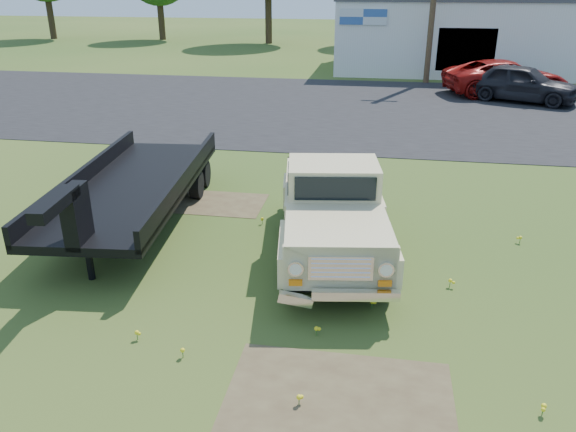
# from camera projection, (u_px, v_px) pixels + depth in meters

# --- Properties ---
(ground) EXTENTS (140.00, 140.00, 0.00)m
(ground) POSITION_uv_depth(u_px,v_px,m) (271.00, 280.00, 10.34)
(ground) COLOR #2A4B18
(ground) RESTS_ON ground
(asphalt_lot) EXTENTS (90.00, 14.00, 0.02)m
(asphalt_lot) POSITION_uv_depth(u_px,v_px,m) (339.00, 108.00, 23.95)
(asphalt_lot) COLOR black
(asphalt_lot) RESTS_ON ground
(dirt_patch_a) EXTENTS (3.00, 2.00, 0.01)m
(dirt_patch_a) POSITION_uv_depth(u_px,v_px,m) (339.00, 400.00, 7.39)
(dirt_patch_a) COLOR #4B3C28
(dirt_patch_a) RESTS_ON ground
(dirt_patch_b) EXTENTS (2.20, 1.60, 0.01)m
(dirt_patch_b) POSITION_uv_depth(u_px,v_px,m) (219.00, 203.00, 13.82)
(dirt_patch_b) COLOR #4B3C28
(dirt_patch_b) RESTS_ON ground
(commercial_building) EXTENTS (14.20, 8.20, 4.15)m
(commercial_building) POSITION_uv_depth(u_px,v_px,m) (459.00, 33.00, 33.09)
(commercial_building) COLOR silver
(commercial_building) RESTS_ON ground
(vintage_pickup_truck) EXTENTS (2.80, 5.50, 1.91)m
(vintage_pickup_truck) POSITION_uv_depth(u_px,v_px,m) (332.00, 209.00, 10.99)
(vintage_pickup_truck) COLOR #C9B886
(vintage_pickup_truck) RESTS_ON ground
(flatbed_trailer) EXTENTS (3.05, 7.34, 1.95)m
(flatbed_trailer) POSITION_uv_depth(u_px,v_px,m) (134.00, 180.00, 12.48)
(flatbed_trailer) COLOR black
(flatbed_trailer) RESTS_ON ground
(red_pickup) EXTENTS (6.17, 4.06, 1.58)m
(red_pickup) POSITION_uv_depth(u_px,v_px,m) (506.00, 78.00, 26.39)
(red_pickup) COLOR maroon
(red_pickup) RESTS_ON ground
(dark_sedan) EXTENTS (5.12, 3.66, 1.62)m
(dark_sedan) POSITION_uv_depth(u_px,v_px,m) (522.00, 83.00, 24.84)
(dark_sedan) COLOR black
(dark_sedan) RESTS_ON ground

